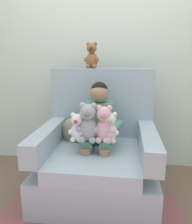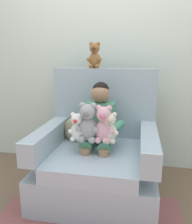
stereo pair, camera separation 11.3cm
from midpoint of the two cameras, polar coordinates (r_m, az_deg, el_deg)
The scene contains 10 objects.
ground_plane at distance 2.22m, azimuth 1.92°, elevation -19.81°, with size 8.00×8.00×0.00m, color brown.
back_wall at distance 2.58m, azimuth 4.80°, elevation 15.13°, with size 6.00×0.10×2.60m, color silver.
armchair at distance 2.11m, azimuth 2.26°, elevation -11.19°, with size 1.02×0.93×1.13m.
seated_child at distance 2.02m, azimuth 2.30°, elevation -3.04°, with size 0.45×0.39×0.82m.
plush_grey at distance 1.85m, azimuth -0.33°, elevation -2.90°, with size 0.20×0.16×0.33m.
plush_cream at distance 1.85m, azimuth 5.26°, elevation -4.12°, with size 0.15×0.12×0.25m.
plush_pink at distance 1.84m, azimuth 3.72°, elevation -3.31°, with size 0.18×0.15×0.31m.
plush_white at distance 1.88m, azimuth -3.14°, elevation -3.96°, with size 0.14×0.12×0.24m.
plush_brown_on_backrest at distance 2.26m, azimuth 1.13°, elevation 13.97°, with size 0.15×0.12×0.25m.
throw_pillow at distance 2.19m, azimuth -3.66°, elevation -4.77°, with size 0.26×0.12×0.26m, color #998C66.
Camera 2 is at (0.34, -1.83, 1.21)m, focal length 36.13 mm.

